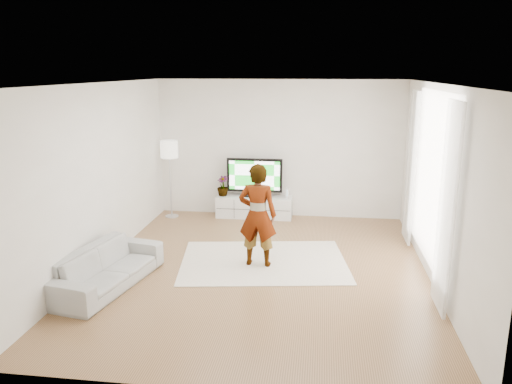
# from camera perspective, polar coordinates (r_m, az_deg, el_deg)

# --- Properties ---
(floor) EXTENTS (6.00, 6.00, 0.00)m
(floor) POSITION_cam_1_polar(r_m,az_deg,el_deg) (7.74, 0.56, -8.88)
(floor) COLOR #9F7148
(floor) RESTS_ON ground
(ceiling) EXTENTS (6.00, 6.00, 0.00)m
(ceiling) POSITION_cam_1_polar(r_m,az_deg,el_deg) (7.14, 0.61, 12.31)
(ceiling) COLOR white
(ceiling) RESTS_ON wall_back
(wall_left) EXTENTS (0.02, 6.00, 2.80)m
(wall_left) POSITION_cam_1_polar(r_m,az_deg,el_deg) (8.01, -17.47, 1.74)
(wall_left) COLOR white
(wall_left) RESTS_ON floor
(wall_right) EXTENTS (0.02, 6.00, 2.80)m
(wall_right) POSITION_cam_1_polar(r_m,az_deg,el_deg) (7.44, 20.05, 0.65)
(wall_right) COLOR white
(wall_right) RESTS_ON floor
(wall_back) EXTENTS (5.00, 0.02, 2.80)m
(wall_back) POSITION_cam_1_polar(r_m,az_deg,el_deg) (10.25, 2.65, 4.92)
(wall_back) COLOR white
(wall_back) RESTS_ON floor
(wall_front) EXTENTS (5.00, 0.02, 2.80)m
(wall_front) POSITION_cam_1_polar(r_m,az_deg,el_deg) (4.47, -4.17, -7.09)
(wall_front) COLOR white
(wall_front) RESTS_ON floor
(window) EXTENTS (0.01, 2.60, 2.50)m
(window) POSITION_cam_1_polar(r_m,az_deg,el_deg) (7.72, 19.48, 1.52)
(window) COLOR white
(window) RESTS_ON wall_right
(curtain_near) EXTENTS (0.04, 0.70, 2.60)m
(curtain_near) POSITION_cam_1_polar(r_m,az_deg,el_deg) (6.49, 20.97, -1.77)
(curtain_near) COLOR white
(curtain_near) RESTS_ON floor
(curtain_far) EXTENTS (0.04, 0.70, 2.60)m
(curtain_far) POSITION_cam_1_polar(r_m,az_deg,el_deg) (8.97, 17.30, 2.68)
(curtain_far) COLOR white
(curtain_far) RESTS_ON floor
(media_console) EXTENTS (1.55, 0.44, 0.44)m
(media_console) POSITION_cam_1_polar(r_m,az_deg,el_deg) (10.33, -0.18, -1.71)
(media_console) COLOR silver
(media_console) RESTS_ON floor
(television) EXTENTS (1.14, 0.22, 0.79)m
(television) POSITION_cam_1_polar(r_m,az_deg,el_deg) (10.20, -0.17, 1.84)
(television) COLOR black
(television) RESTS_ON media_console
(game_console) EXTENTS (0.06, 0.15, 0.20)m
(game_console) POSITION_cam_1_polar(r_m,az_deg,el_deg) (10.18, 3.61, -0.11)
(game_console) COLOR white
(game_console) RESTS_ON media_console
(potted_plant) EXTENTS (0.30, 0.30, 0.42)m
(potted_plant) POSITION_cam_1_polar(r_m,az_deg,el_deg) (10.33, -3.82, 0.70)
(potted_plant) COLOR #3F7238
(potted_plant) RESTS_ON media_console
(rug) EXTENTS (2.85, 2.24, 0.01)m
(rug) POSITION_cam_1_polar(r_m,az_deg,el_deg) (8.04, 0.87, -7.95)
(rug) COLOR silver
(rug) RESTS_ON floor
(player) EXTENTS (0.61, 0.41, 1.61)m
(player) POSITION_cam_1_polar(r_m,az_deg,el_deg) (7.65, 0.18, -2.66)
(player) COLOR #334772
(player) RESTS_ON rug
(sofa) EXTENTS (1.10, 2.03, 0.56)m
(sofa) POSITION_cam_1_polar(r_m,az_deg,el_deg) (7.40, -16.71, -8.26)
(sofa) COLOR #A7A7A3
(sofa) RESTS_ON floor
(floor_lamp) EXTENTS (0.35, 0.35, 1.59)m
(floor_lamp) POSITION_cam_1_polar(r_m,az_deg,el_deg) (10.26, -9.89, 4.44)
(floor_lamp) COLOR silver
(floor_lamp) RESTS_ON floor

